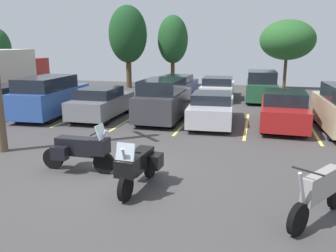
# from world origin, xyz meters

# --- Properties ---
(ground) EXTENTS (44.00, 44.00, 0.10)m
(ground) POSITION_xyz_m (0.00, 0.00, -0.05)
(ground) COLOR #423F3F
(motorcycle_touring) EXTENTS (2.18, 0.91, 1.39)m
(motorcycle_touring) POSITION_xyz_m (-1.04, 0.10, 0.65)
(motorcycle_touring) COLOR black
(motorcycle_touring) RESTS_ON ground
(motorcycle_second) EXTENTS (1.37, 1.97, 1.27)m
(motorcycle_second) POSITION_xyz_m (4.93, -1.21, 0.60)
(motorcycle_second) COLOR black
(motorcycle_second) RESTS_ON ground
(motorcycle_third) EXTENTS (0.94, 2.17, 1.35)m
(motorcycle_third) POSITION_xyz_m (0.90, -0.66, 0.63)
(motorcycle_third) COLOR black
(motorcycle_third) RESTS_ON ground
(parking_stripes) EXTENTS (18.98, 5.03, 0.01)m
(parking_stripes) POSITION_xyz_m (-0.79, 6.92, 0.00)
(parking_stripes) COLOR #EAE066
(parking_stripes) RESTS_ON ground
(car_maroon) EXTENTS (2.00, 4.82, 1.43)m
(car_maroon) POSITION_xyz_m (-8.75, 6.62, 0.70)
(car_maroon) COLOR maroon
(car_maroon) RESTS_ON ground
(car_blue) EXTENTS (2.15, 4.99, 1.95)m
(car_blue) POSITION_xyz_m (-6.18, 6.59, 0.97)
(car_blue) COLOR #2D519E
(car_blue) RESTS_ON ground
(car_grey) EXTENTS (1.82, 4.23, 1.48)m
(car_grey) POSITION_xyz_m (-3.53, 6.74, 0.74)
(car_grey) COLOR slate
(car_grey) RESTS_ON ground
(car_charcoal) EXTENTS (1.81, 4.25, 1.92)m
(car_charcoal) POSITION_xyz_m (-0.55, 7.01, 0.94)
(car_charcoal) COLOR #38383D
(car_charcoal) RESTS_ON ground
(car_silver) EXTENTS (2.07, 4.65, 1.40)m
(car_silver) POSITION_xyz_m (1.71, 6.95, 0.68)
(car_silver) COLOR #B7B7BC
(car_silver) RESTS_ON ground
(car_red) EXTENTS (1.96, 4.88, 1.55)m
(car_red) POSITION_xyz_m (4.75, 7.20, 0.74)
(car_red) COLOR maroon
(car_red) RESTS_ON ground
(car_far_navy) EXTENTS (2.07, 4.67, 1.46)m
(car_far_navy) POSITION_xyz_m (-1.56, 14.13, 0.73)
(car_far_navy) COLOR navy
(car_far_navy) RESTS_ON ground
(car_far_white) EXTENTS (2.15, 4.82, 1.40)m
(car_far_white) POSITION_xyz_m (1.14, 14.26, 0.68)
(car_far_white) COLOR white
(car_far_white) RESTS_ON ground
(car_far_green) EXTENTS (1.90, 4.73, 1.87)m
(car_far_green) POSITION_xyz_m (3.83, 13.95, 0.90)
(car_far_green) COLOR #235638
(car_far_green) RESTS_ON ground
(box_truck) EXTENTS (2.85, 6.44, 3.12)m
(box_truck) POSITION_xyz_m (-11.94, 10.71, 1.64)
(box_truck) COLOR #A51E19
(box_truck) RESTS_ON ground
(tree_far_right) EXTENTS (4.23, 4.23, 5.28)m
(tree_far_right) POSITION_xyz_m (5.67, 20.92, 3.74)
(tree_far_right) COLOR #4C3823
(tree_far_right) RESTS_ON ground
(tree_left) EXTENTS (2.47, 2.47, 5.72)m
(tree_left) POSITION_xyz_m (-3.29, 19.96, 3.78)
(tree_left) COLOR #4C3823
(tree_left) RESTS_ON ground
(tree_center) EXTENTS (2.99, 2.99, 6.38)m
(tree_center) POSITION_xyz_m (-6.46, 18.06, 4.15)
(tree_center) COLOR #4C3823
(tree_center) RESTS_ON ground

